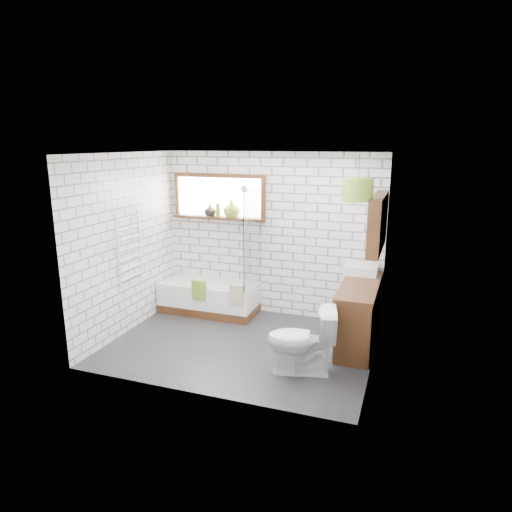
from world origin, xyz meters
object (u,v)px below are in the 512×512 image
(bathtub, at_px, (209,297))
(vanity, at_px, (359,314))
(pendant, at_px, (358,190))
(toilet, at_px, (301,341))
(basin, at_px, (361,269))

(bathtub, bearing_deg, vanity, -9.63)
(vanity, distance_m, pendant, 1.74)
(vanity, bearing_deg, toilet, -117.44)
(bathtub, bearing_deg, basin, 2.31)
(vanity, bearing_deg, bathtub, 170.37)
(basin, height_order, pendant, pendant)
(bathtub, relative_size, vanity, 1.04)
(pendant, bearing_deg, basin, 90.45)
(vanity, xyz_separation_m, toilet, (-0.53, -1.03, -0.02))
(toilet, bearing_deg, pendant, 127.86)
(bathtub, bearing_deg, pendant, -19.82)
(vanity, relative_size, pendant, 4.11)
(vanity, xyz_separation_m, basin, (-0.06, 0.50, 0.48))
(bathtub, height_order, vanity, vanity)
(basin, bearing_deg, toilet, -107.25)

